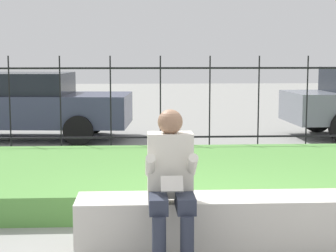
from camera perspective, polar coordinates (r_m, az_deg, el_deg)
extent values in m
plane|color=gray|center=(5.19, 6.10, -12.23)|extent=(60.00, 60.00, 0.00)
cube|color=beige|center=(5.15, 8.68, -9.62)|extent=(3.15, 0.51, 0.48)
cube|color=#9B978F|center=(5.21, 8.63, -11.70)|extent=(3.03, 0.46, 0.08)
cylinder|color=#282D3D|center=(4.48, -0.91, -11.55)|extent=(0.11, 0.11, 0.39)
cube|color=#282D3D|center=(4.60, -1.02, -7.73)|extent=(0.15, 0.42, 0.13)
cylinder|color=#282D3D|center=(4.49, 1.95, -11.49)|extent=(0.11, 0.11, 0.39)
cube|color=#282D3D|center=(4.62, 1.74, -7.69)|extent=(0.15, 0.42, 0.13)
cube|color=beige|center=(4.75, 0.21, -3.91)|extent=(0.38, 0.24, 0.54)
sphere|color=#8C664C|center=(4.68, 0.23, 0.43)|extent=(0.21, 0.21, 0.21)
cylinder|color=beige|center=(4.59, -1.81, -4.07)|extent=(0.08, 0.29, 0.24)
cylinder|color=beige|center=(4.61, 2.46, -4.02)|extent=(0.08, 0.29, 0.24)
cube|color=beige|center=(4.52, 0.40, -5.91)|extent=(0.18, 0.09, 0.13)
cube|color=#569342|center=(7.38, 3.21, -5.10)|extent=(10.37, 3.28, 0.31)
cylinder|color=black|center=(9.56, 1.74, -1.12)|extent=(8.37, 0.03, 0.03)
cylinder|color=black|center=(9.46, 1.76, 5.91)|extent=(8.37, 0.03, 0.03)
cylinder|color=black|center=(9.70, -15.77, 1.81)|extent=(0.02, 0.02, 1.72)
cylinder|color=black|center=(9.55, -10.86, 1.87)|extent=(0.02, 0.02, 1.72)
cylinder|color=black|center=(9.47, -5.84, 1.92)|extent=(0.02, 0.02, 1.72)
cylinder|color=black|center=(9.47, -0.77, 1.95)|extent=(0.02, 0.02, 1.72)
cylinder|color=black|center=(9.54, 4.25, 1.97)|extent=(0.02, 0.02, 1.72)
cylinder|color=black|center=(9.68, 9.17, 1.98)|extent=(0.02, 0.02, 1.72)
cylinder|color=black|center=(9.89, 13.92, 1.97)|extent=(0.02, 0.02, 1.72)
cylinder|color=black|center=(13.13, 14.88, 0.81)|extent=(0.65, 0.22, 0.64)
cube|color=#383D56|center=(12.05, -15.14, 1.64)|extent=(4.80, 2.14, 0.64)
cube|color=black|center=(12.07, -16.07, 4.18)|extent=(2.68, 1.76, 0.44)
cylinder|color=black|center=(10.91, -9.08, -0.45)|extent=(0.60, 0.25, 0.58)
cylinder|color=black|center=(12.61, -7.65, 0.59)|extent=(0.60, 0.25, 0.58)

